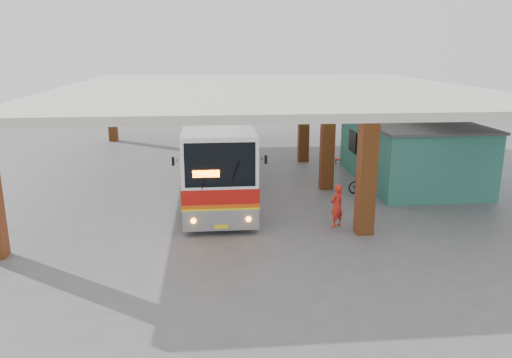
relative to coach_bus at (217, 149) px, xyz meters
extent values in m
plane|color=#515154|center=(2.20, -3.64, -1.91)|extent=(90.00, 90.00, 0.00)
cube|color=#9C5222|center=(5.20, -6.64, 0.27)|extent=(0.60, 0.60, 4.35)
cube|color=#9C5222|center=(5.20, -0.64, 0.27)|extent=(0.60, 0.60, 4.35)
cube|color=#9C5222|center=(5.20, 5.36, 0.27)|extent=(0.60, 0.60, 4.35)
cube|color=#9C5222|center=(-7.30, 13.36, 0.27)|extent=(0.60, 0.60, 4.35)
cube|color=#9C5222|center=(12.20, 13.36, 0.27)|extent=(0.60, 0.60, 4.35)
cube|color=beige|center=(2.70, 2.86, 2.59)|extent=(21.00, 23.00, 0.30)
cube|color=#2C6F61|center=(9.70, 0.36, -0.41)|extent=(5.00, 8.00, 3.00)
cube|color=#464646|center=(9.70, 0.36, 1.14)|extent=(5.20, 8.20, 0.12)
cube|color=#133532|center=(7.18, -1.14, -0.86)|extent=(0.08, 0.95, 2.10)
cube|color=black|center=(7.18, 1.86, -0.11)|extent=(0.08, 1.20, 1.00)
cube|color=black|center=(7.15, 1.86, -0.11)|extent=(0.04, 1.30, 1.10)
cube|color=white|center=(0.00, 0.04, 0.16)|extent=(2.73, 13.09, 3.05)
cube|color=white|center=(0.00, -1.05, 1.80)|extent=(1.31, 3.27, 0.27)
cube|color=gray|center=(0.00, -6.31, -1.31)|extent=(2.75, 0.44, 0.76)
cube|color=#B2120C|center=(0.00, 0.04, -0.44)|extent=(2.77, 13.09, 0.55)
cube|color=#D9510C|center=(0.00, 0.04, -0.78)|extent=(2.77, 13.09, 0.14)
cube|color=yellow|center=(0.00, 0.04, -0.91)|extent=(2.77, 13.09, 0.11)
cube|color=black|center=(0.00, -6.47, 0.73)|extent=(2.48, 0.10, 1.58)
cube|color=black|center=(-1.37, 0.91, 0.71)|extent=(0.05, 9.82, 0.98)
cube|color=black|center=(1.37, 0.91, 0.71)|extent=(0.05, 9.82, 0.98)
cube|color=#FF5905|center=(-0.49, -6.53, 0.44)|extent=(0.93, 0.05, 0.24)
sphere|color=orange|center=(-0.98, -6.54, -1.28)|extent=(0.20, 0.20, 0.20)
sphere|color=orange|center=(0.98, -6.54, -1.28)|extent=(0.20, 0.20, 0.20)
cube|color=yellow|center=(0.00, -6.55, -1.53)|extent=(0.49, 0.03, 0.13)
cylinder|color=black|center=(-1.18, -4.54, -1.36)|extent=(0.35, 1.09, 1.09)
cylinder|color=black|center=(1.18, -4.54, -1.36)|extent=(0.35, 1.09, 1.09)
cylinder|color=black|center=(-1.18, 3.85, -1.36)|extent=(0.35, 1.09, 1.09)
cylinder|color=black|center=(1.18, 3.85, -1.36)|extent=(0.35, 1.09, 1.09)
cylinder|color=black|center=(-1.18, 5.27, -1.36)|extent=(0.35, 1.09, 1.09)
cylinder|color=black|center=(1.18, 5.27, -1.36)|extent=(0.35, 1.09, 1.09)
imported|color=black|center=(6.90, -1.60, -1.44)|extent=(1.84, 0.80, 0.94)
imported|color=red|center=(4.37, -5.89, -1.08)|extent=(0.72, 0.66, 1.66)
cube|color=#B52613|center=(7.20, 4.56, -1.66)|extent=(0.53, 0.53, 0.07)
cube|color=#B52613|center=(7.40, 4.52, -1.37)|extent=(0.14, 0.46, 0.65)
cylinder|color=black|center=(6.99, 4.41, -1.80)|extent=(0.03, 0.03, 0.22)
cylinder|color=black|center=(7.35, 4.34, -1.80)|extent=(0.03, 0.03, 0.22)
cylinder|color=black|center=(7.05, 4.78, -1.80)|extent=(0.03, 0.03, 0.22)
cylinder|color=black|center=(7.42, 4.71, -1.80)|extent=(0.03, 0.03, 0.22)
camera|label=1|loc=(-0.35, -23.40, 4.68)|focal=35.00mm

